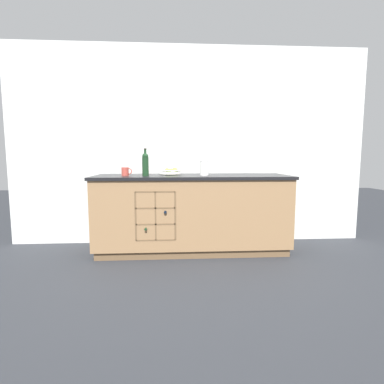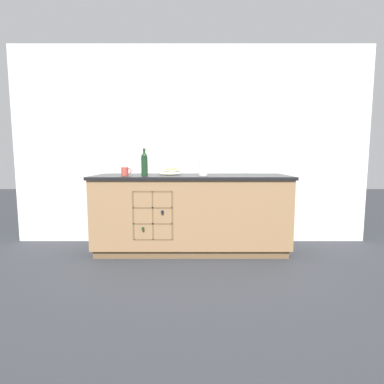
% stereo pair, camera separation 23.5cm
% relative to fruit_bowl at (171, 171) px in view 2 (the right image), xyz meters
% --- Properties ---
extents(ground_plane, '(14.00, 14.00, 0.00)m').
position_rel_fruit_bowl_xyz_m(ground_plane, '(0.26, -0.12, -0.96)').
color(ground_plane, '#2D3035').
extents(back_wall, '(4.66, 0.06, 2.55)m').
position_rel_fruit_bowl_xyz_m(back_wall, '(0.26, 0.30, 0.32)').
color(back_wall, silver).
rests_on(back_wall, ground_plane).
extents(kitchen_island, '(2.30, 0.76, 0.92)m').
position_rel_fruit_bowl_xyz_m(kitchen_island, '(0.25, -0.12, -0.49)').
color(kitchen_island, brown).
rests_on(kitchen_island, ground_plane).
extents(fruit_bowl, '(0.28, 0.28, 0.08)m').
position_rel_fruit_bowl_xyz_m(fruit_bowl, '(0.00, 0.00, 0.00)').
color(fruit_bowl, silver).
rests_on(fruit_bowl, kitchen_island).
extents(white_pitcher, '(0.16, 0.11, 0.17)m').
position_rel_fruit_bowl_xyz_m(white_pitcher, '(0.40, -0.17, 0.05)').
color(white_pitcher, white).
rests_on(white_pitcher, kitchen_island).
extents(ceramic_mug, '(0.12, 0.08, 0.10)m').
position_rel_fruit_bowl_xyz_m(ceramic_mug, '(-0.52, -0.18, 0.01)').
color(ceramic_mug, '#B7473D').
rests_on(ceramic_mug, kitchen_island).
extents(standing_wine_bottle, '(0.08, 0.08, 0.31)m').
position_rel_fruit_bowl_xyz_m(standing_wine_bottle, '(-0.28, -0.20, 0.10)').
color(standing_wine_bottle, '#19381E').
rests_on(standing_wine_bottle, kitchen_island).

